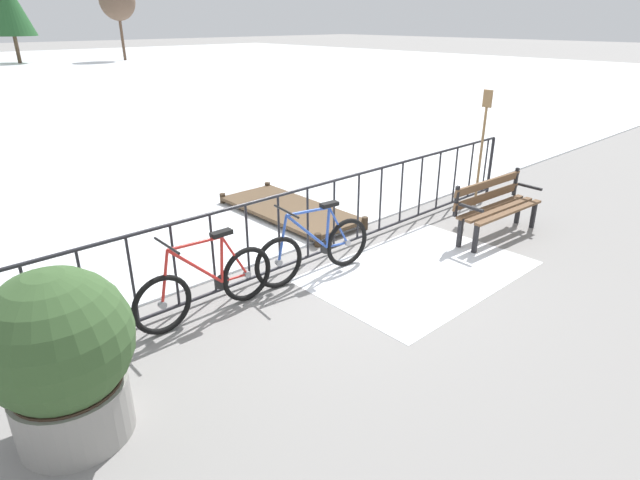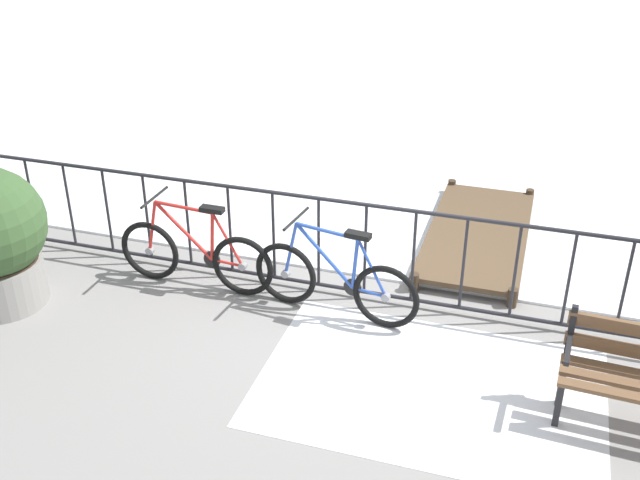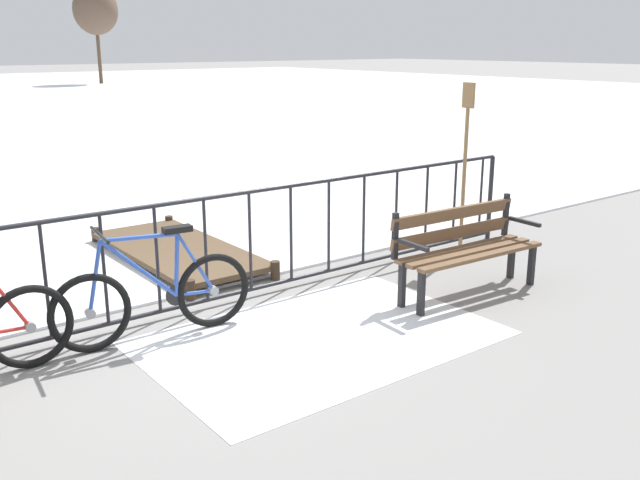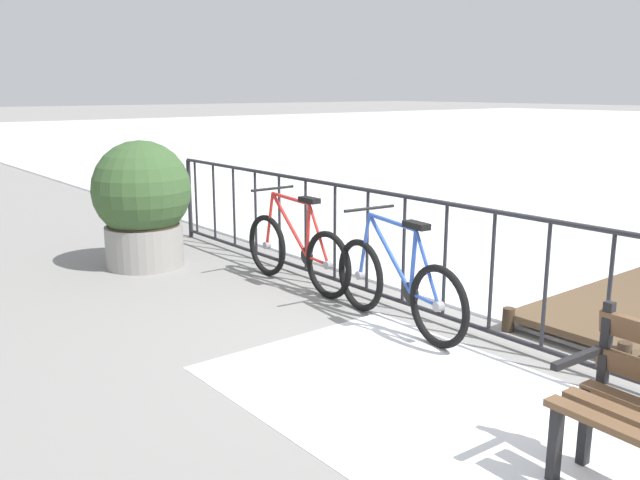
% 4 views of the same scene
% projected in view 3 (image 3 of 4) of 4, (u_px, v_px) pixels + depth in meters
% --- Properties ---
extents(ground_plane, '(160.00, 160.00, 0.00)m').
position_uv_depth(ground_plane, '(161.00, 320.00, 6.32)').
color(ground_plane, gray).
extents(snow_patch, '(2.89, 1.94, 0.01)m').
position_uv_depth(snow_patch, '(320.00, 338.00, 5.92)').
color(snow_patch, white).
rests_on(snow_patch, ground).
extents(railing_fence, '(9.06, 0.06, 1.07)m').
position_uv_depth(railing_fence, '(157.00, 260.00, 6.17)').
color(railing_fence, '#232328').
rests_on(railing_fence, ground).
extents(bicycle_second, '(1.70, 0.52, 0.97)m').
position_uv_depth(bicycle_second, '(155.00, 297.00, 5.83)').
color(bicycle_second, black).
rests_on(bicycle_second, ground).
extents(park_bench, '(1.62, 0.56, 0.89)m').
position_uv_depth(park_bench, '(464.00, 243.00, 6.88)').
color(park_bench, brown).
rests_on(park_bench, ground).
extents(oar_upright, '(0.04, 0.16, 1.98)m').
position_uv_depth(oar_upright, '(465.00, 158.00, 8.02)').
color(oar_upright, '#937047').
rests_on(oar_upright, ground).
extents(wooden_dock, '(1.10, 2.61, 0.20)m').
position_uv_depth(wooden_dock, '(178.00, 250.00, 8.03)').
color(wooden_dock, brown).
rests_on(wooden_dock, ground).
extents(tree_west_mid, '(2.64, 2.64, 5.78)m').
position_uv_depth(tree_west_mid, '(95.00, 10.00, 41.82)').
color(tree_west_mid, brown).
rests_on(tree_west_mid, ground).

